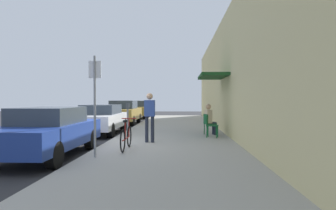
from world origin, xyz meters
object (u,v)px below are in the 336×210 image
(cafe_chair_1, at_px, (208,123))
(parked_car_2, at_px, (123,112))
(street_sign, at_px, (95,98))
(parked_car_1, at_px, (101,119))
(parked_car_3, at_px, (138,109))
(bicycle_0, at_px, (126,137))
(seated_patron_1, at_px, (210,118))
(parked_car_0, at_px, (47,131))
(parking_meter, at_px, (128,117))
(pedestrian_standing, at_px, (150,113))
(cafe_chair_0, at_px, (210,125))

(cafe_chair_1, bearing_deg, parked_car_2, 126.53)
(parked_car_2, height_order, street_sign, street_sign)
(parked_car_1, relative_size, parked_car_3, 1.00)
(bicycle_0, bearing_deg, seated_patron_1, 53.31)
(parked_car_1, height_order, cafe_chair_1, parked_car_1)
(parked_car_0, height_order, parking_meter, parking_meter)
(bicycle_0, height_order, cafe_chair_1, bicycle_0)
(parked_car_1, bearing_deg, pedestrian_standing, -52.25)
(cafe_chair_0, xyz_separation_m, pedestrian_standing, (-2.22, -1.45, 0.50))
(parked_car_1, bearing_deg, bicycle_0, -66.84)
(parked_car_3, bearing_deg, parked_car_1, -90.00)
(cafe_chair_0, xyz_separation_m, seated_patron_1, (0.06, 0.86, 0.19))
(parked_car_2, height_order, parked_car_3, parked_car_2)
(bicycle_0, xyz_separation_m, seated_patron_1, (2.82, 3.79, 0.34))
(parked_car_3, height_order, seated_patron_1, parked_car_3)
(bicycle_0, xyz_separation_m, cafe_chair_1, (2.77, 3.77, 0.14))
(parking_meter, xyz_separation_m, street_sign, (-0.05, -4.44, 0.75))
(bicycle_0, distance_m, cafe_chair_0, 4.03)
(cafe_chair_1, bearing_deg, parked_car_0, -137.66)
(parking_meter, bearing_deg, seated_patron_1, 9.50)
(parked_car_0, distance_m, parked_car_2, 10.97)
(parked_car_1, xyz_separation_m, parked_car_3, (0.00, 11.69, 0.05))
(seated_patron_1, bearing_deg, parked_car_2, 126.92)
(parked_car_0, bearing_deg, parked_car_3, 90.00)
(parked_car_3, relative_size, street_sign, 1.69)
(street_sign, distance_m, seated_patron_1, 6.10)
(street_sign, height_order, pedestrian_standing, street_sign)
(parked_car_0, distance_m, cafe_chair_0, 6.03)
(parked_car_1, bearing_deg, street_sign, -76.15)
(bicycle_0, bearing_deg, cafe_chair_0, 46.67)
(pedestrian_standing, bearing_deg, parking_meter, 121.65)
(parked_car_3, xyz_separation_m, bicycle_0, (2.08, -16.56, -0.29))
(parked_car_0, xyz_separation_m, parked_car_2, (0.00, 10.97, 0.06))
(parking_meter, height_order, street_sign, street_sign)
(parked_car_2, relative_size, street_sign, 1.69)
(street_sign, xyz_separation_m, seated_patron_1, (3.41, 5.00, -0.82))
(parked_car_1, relative_size, bicycle_0, 2.57)
(bicycle_0, relative_size, cafe_chair_0, 1.97)
(cafe_chair_1, height_order, pedestrian_standing, pedestrian_standing)
(parked_car_2, relative_size, parked_car_3, 1.00)
(parking_meter, height_order, pedestrian_standing, pedestrian_standing)
(parked_car_0, relative_size, parking_meter, 3.33)
(parked_car_3, height_order, cafe_chair_0, parked_car_3)
(parked_car_2, height_order, parking_meter, parked_car_2)
(parked_car_1, bearing_deg, cafe_chair_1, -12.78)
(parked_car_2, height_order, cafe_chair_1, parked_car_2)
(parking_meter, bearing_deg, bicycle_0, -80.60)
(cafe_chair_0, distance_m, pedestrian_standing, 2.70)
(parked_car_2, bearing_deg, parking_meter, -77.67)
(street_sign, height_order, cafe_chair_0, street_sign)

